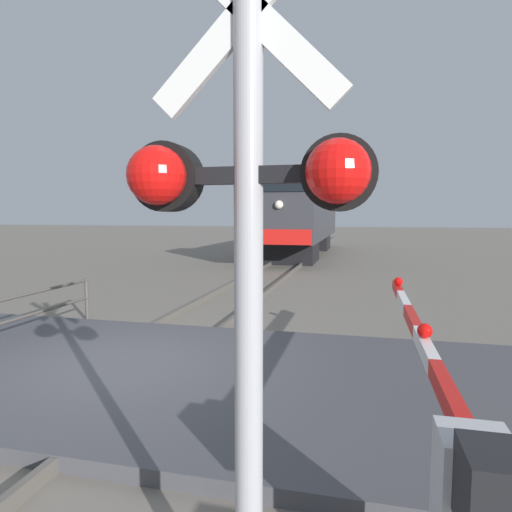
{
  "coord_description": "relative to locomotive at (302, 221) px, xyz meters",
  "views": [
    {
      "loc": [
        3.38,
        -5.59,
        2.33
      ],
      "look_at": [
        0.86,
        4.88,
        1.32
      ],
      "focal_mm": 30.87,
      "sensor_mm": 36.0,
      "label": 1
    }
  ],
  "objects": [
    {
      "name": "road_surface",
      "position": [
        0.0,
        -19.81,
        -1.87
      ],
      "size": [
        36.0,
        4.67,
        0.17
      ],
      "primitive_type": "cube",
      "color": "#47474C",
      "rests_on": "ground_plane"
    },
    {
      "name": "rail_track_left",
      "position": [
        -0.72,
        -19.81,
        -1.88
      ],
      "size": [
        0.08,
        80.0,
        0.15
      ],
      "primitive_type": "cube",
      "color": "#59544C",
      "rests_on": "ground_plane"
    },
    {
      "name": "locomotive",
      "position": [
        0.0,
        0.0,
        0.0
      ],
      "size": [
        2.88,
        15.18,
        3.71
      ],
      "color": "black",
      "rests_on": "ground_plane"
    },
    {
      "name": "ground_plane",
      "position": [
        0.0,
        -19.81,
        -1.95
      ],
      "size": [
        160.0,
        160.0,
        0.0
      ],
      "primitive_type": "plane",
      "color": "slate"
    },
    {
      "name": "crossing_gate",
      "position": [
        3.97,
        -22.23,
        -1.12
      ],
      "size": [
        0.36,
        6.18,
        1.33
      ],
      "color": "silver",
      "rests_on": "ground_plane"
    },
    {
      "name": "crossing_signal",
      "position": [
        2.86,
        -23.39,
        0.34
      ],
      "size": [
        1.18,
        0.33,
        3.74
      ],
      "color": "#ADADB2",
      "rests_on": "ground_plane"
    },
    {
      "name": "rail_track_right",
      "position": [
        0.72,
        -19.81,
        -1.88
      ],
      "size": [
        0.08,
        80.0,
        0.15
      ],
      "primitive_type": "cube",
      "color": "#59544C",
      "rests_on": "ground_plane"
    },
    {
      "name": "guard_railing",
      "position": [
        -2.44,
        -18.42,
        -1.33
      ],
      "size": [
        0.08,
        2.83,
        0.95
      ],
      "color": "#4C4742",
      "rests_on": "ground_plane"
    }
  ]
}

